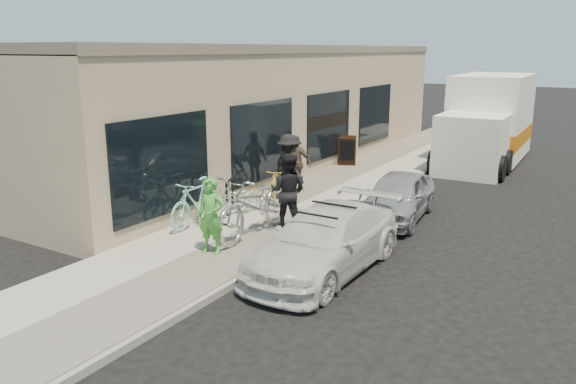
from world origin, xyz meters
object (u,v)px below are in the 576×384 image
at_px(cruiser_bike_b, 236,200).
at_px(cruiser_bike_c, 278,184).
at_px(sedan_white, 325,241).
at_px(bike_rack, 229,193).
at_px(sedan_silver, 398,196).
at_px(moving_truck, 487,124).
at_px(tandem_bike, 255,204).
at_px(sandwich_board, 347,151).
at_px(cruiser_bike_a, 196,202).
at_px(bystander_a, 289,168).
at_px(woman_rider, 211,216).
at_px(bystander_b, 295,163).
at_px(man_standing, 288,191).

height_order(cruiser_bike_b, cruiser_bike_c, cruiser_bike_c).
bearing_deg(sedan_white, cruiser_bike_c, 134.74).
distance_m(bike_rack, sedan_silver, 4.15).
relative_size(moving_truck, tandem_bike, 2.47).
bearing_deg(cruiser_bike_c, sandwich_board, 85.23).
bearing_deg(bike_rack, moving_truck, 70.72).
bearing_deg(cruiser_bike_a, bystander_a, 74.16).
xyz_separation_m(woman_rider, bystander_b, (-1.12, 5.17, 0.05)).
xyz_separation_m(bystander_a, bystander_b, (-0.39, 0.98, -0.09)).
height_order(moving_truck, cruiser_bike_b, moving_truck).
distance_m(sedan_silver, bystander_b, 3.37).
bearing_deg(woman_rider, cruiser_bike_b, 107.28).
bearing_deg(sandwich_board, woman_rider, -105.55).
bearing_deg(sedan_white, moving_truck, 90.90).
bearing_deg(bike_rack, sandwich_board, 90.58).
bearing_deg(sedan_white, sandwich_board, 114.60).
bearing_deg(woman_rider, tandem_bike, 75.96).
bearing_deg(cruiser_bike_c, tandem_bike, -77.32).
bearing_deg(cruiser_bike_a, cruiser_bike_c, 78.79).
bearing_deg(cruiser_bike_c, cruiser_bike_a, -108.68).
xyz_separation_m(tandem_bike, cruiser_bike_c, (-1.14, 2.74, -0.25)).
bearing_deg(man_standing, sedan_white, 127.10).
distance_m(bike_rack, bystander_a, 1.91).
bearing_deg(cruiser_bike_a, moving_truck, 69.96).
relative_size(sandwich_board, woman_rider, 0.66).
bearing_deg(moving_truck, cruiser_bike_a, -109.32).
relative_size(sedan_white, tandem_bike, 1.57).
bearing_deg(cruiser_bike_a, tandem_bike, 1.18).
bearing_deg(cruiser_bike_a, sedan_white, -11.50).
height_order(cruiser_bike_a, cruiser_bike_c, cruiser_bike_a).
bearing_deg(sandwich_board, sedan_silver, -77.08).
bearing_deg(tandem_bike, man_standing, 65.19).
bearing_deg(cruiser_bike_b, sandwich_board, 104.22).
relative_size(sedan_white, man_standing, 2.42).
height_order(sandwich_board, sedan_white, sedan_white).
height_order(moving_truck, cruiser_bike_c, moving_truck).
distance_m(bike_rack, sandwich_board, 6.88).
bearing_deg(woman_rider, sedan_silver, 56.35).
xyz_separation_m(cruiser_bike_b, cruiser_bike_c, (0.11, 1.76, 0.04)).
bearing_deg(cruiser_bike_b, bystander_a, 89.99).
relative_size(moving_truck, bystander_a, 3.65).
bearing_deg(cruiser_bike_b, cruiser_bike_c, 97.76).
distance_m(sedan_white, cruiser_bike_a, 3.69).
bearing_deg(sandwich_board, sedan_white, -91.56).
xyz_separation_m(bike_rack, moving_truck, (3.77, 10.76, 0.75)).
relative_size(bike_rack, man_standing, 0.49).
relative_size(cruiser_bike_a, bystander_a, 1.01).
height_order(tandem_bike, man_standing, man_standing).
height_order(man_standing, bystander_b, man_standing).
relative_size(sedan_white, woman_rider, 2.73).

